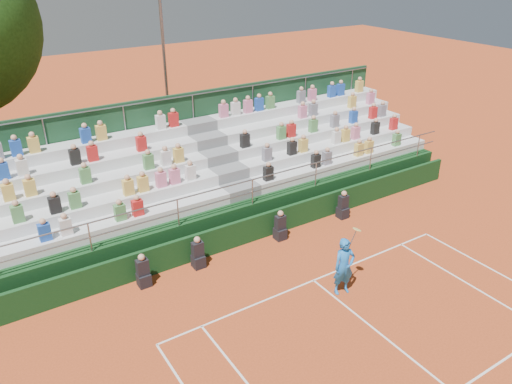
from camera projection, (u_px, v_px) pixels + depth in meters
ground at (314, 280)px, 16.35m from camera, size 90.00×90.00×0.00m
courtside_wall at (260, 226)px, 18.56m from camera, size 20.00×0.15×1.00m
line_officials at (248, 238)px, 17.82m from camera, size 8.84×0.40×1.19m
grandstand at (218, 182)px, 20.76m from camera, size 20.00×5.20×4.40m
tennis_player at (344, 266)px, 15.40m from camera, size 0.92×0.59×2.22m
floodlight_mast at (164, 52)px, 25.03m from camera, size 0.60×0.25×8.92m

